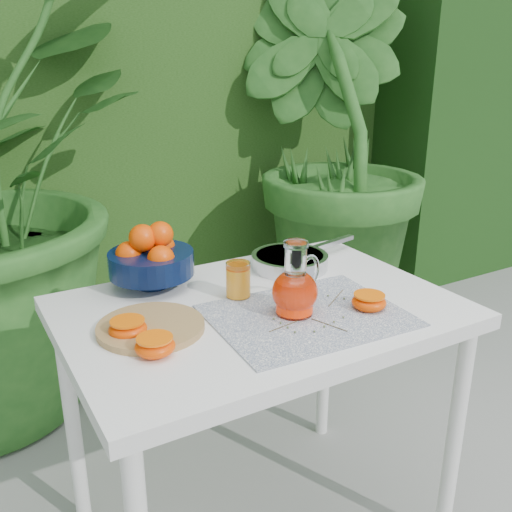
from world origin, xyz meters
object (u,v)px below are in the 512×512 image
cutting_board (151,327)px  fruit_bowl (150,258)px  juice_pitcher (295,289)px  saute_pan (291,260)px  white_table (260,333)px

cutting_board → fruit_bowl: 0.28m
juice_pitcher → saute_pan: bearing=58.8°
cutting_board → white_table: bearing=-1.4°
fruit_bowl → white_table: bearing=-53.2°
fruit_bowl → juice_pitcher: (0.24, -0.35, -0.02)m
saute_pan → cutting_board: bearing=-160.2°
white_table → cutting_board: cutting_board is taller
white_table → fruit_bowl: (-0.20, 0.26, 0.17)m
white_table → saute_pan: saute_pan is taller
white_table → saute_pan: (0.22, 0.19, 0.11)m
cutting_board → juice_pitcher: (0.34, -0.10, 0.06)m
saute_pan → white_table: bearing=-138.8°
white_table → cutting_board: 0.31m
cutting_board → fruit_bowl: bearing=69.2°
cutting_board → saute_pan: size_ratio=0.60×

